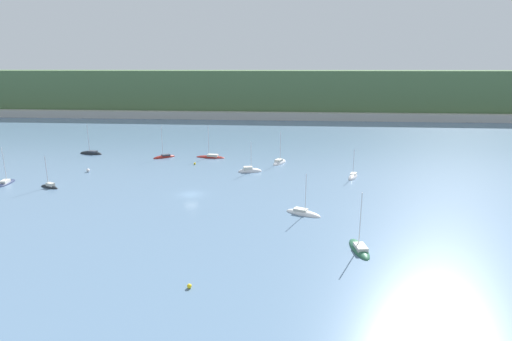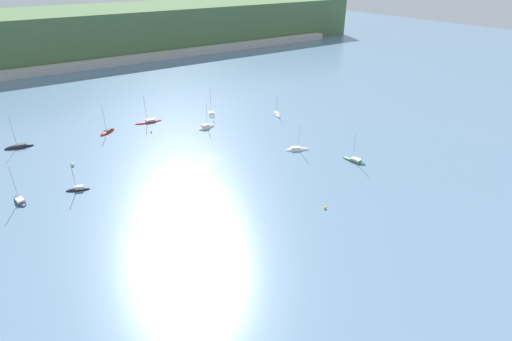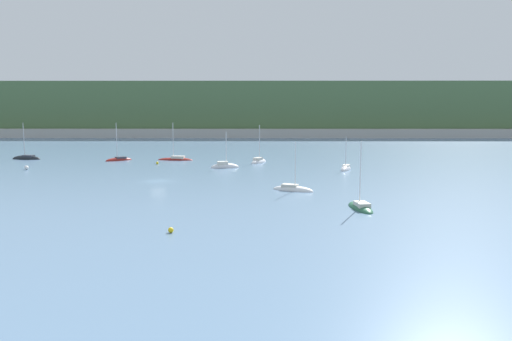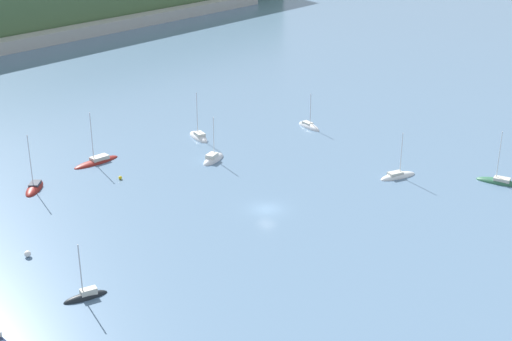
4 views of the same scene
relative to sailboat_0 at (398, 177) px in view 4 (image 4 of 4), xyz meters
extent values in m
plane|color=slate|center=(-22.75, 9.47, -0.08)|extent=(600.00, 600.00, 0.00)
ellipsoid|color=white|center=(0.04, -0.02, -0.08)|extent=(6.83, 4.65, 1.53)
cube|color=beige|center=(-0.44, 0.22, 0.61)|extent=(2.75, 2.26, 0.54)
cylinder|color=silver|center=(0.34, -0.16, 3.87)|extent=(0.14, 0.14, 7.06)
ellipsoid|color=black|center=(-54.67, 11.52, -0.08)|extent=(5.30, 3.21, 1.24)
cube|color=beige|center=(-54.29, 11.36, 0.64)|extent=(2.08, 1.58, 0.76)
cylinder|color=#B2B2B7|center=(-54.91, 11.62, 3.56)|extent=(0.14, 0.14, 6.60)
ellipsoid|color=maroon|center=(-25.47, 43.67, -0.08)|extent=(8.83, 3.31, 1.18)
cube|color=beige|center=(-24.79, 43.58, 0.59)|extent=(3.27, 1.97, 0.69)
cylinder|color=silver|center=(-25.90, 43.72, 4.59)|extent=(0.14, 0.14, 8.69)
ellipsoid|color=silver|center=(12.50, 25.50, -0.08)|extent=(3.71, 6.41, 1.87)
cube|color=beige|center=(12.66, 25.97, 0.67)|extent=(1.90, 2.51, 0.46)
cylinder|color=silver|center=(12.39, 25.21, 3.60)|extent=(0.14, 0.14, 6.33)
ellipsoid|color=silver|center=(-5.29, 38.42, -0.08)|extent=(4.64, 6.89, 1.87)
cube|color=beige|center=(-5.51, 37.94, 0.78)|extent=(2.33, 2.78, 0.70)
cylinder|color=silver|center=(-5.16, 38.72, 4.49)|extent=(0.14, 0.14, 8.12)
ellipsoid|color=silver|center=(-12.44, 28.60, -0.08)|extent=(6.30, 3.26, 1.95)
cube|color=silver|center=(-12.91, 28.50, 0.87)|extent=(2.41, 1.86, 0.82)
cylinder|color=silver|center=(-12.15, 28.66, 4.00)|extent=(0.14, 0.14, 7.09)
ellipsoid|color=maroon|center=(-38.85, 42.55, -0.08)|extent=(6.42, 5.71, 1.46)
cube|color=#333842|center=(-38.44, 42.87, 0.56)|extent=(2.76, 2.62, 0.49)
cylinder|color=silver|center=(-39.11, 42.34, 4.60)|extent=(0.14, 0.14, 8.57)
ellipsoid|color=#2D6647|center=(7.64, -13.70, -0.08)|extent=(3.14, 7.11, 1.36)
cube|color=beige|center=(7.72, -14.24, 0.57)|extent=(1.84, 2.67, 0.56)
cylinder|color=silver|center=(7.59, -13.36, 4.36)|extent=(0.14, 0.14, 8.14)
sphere|color=white|center=(-52.77, 24.96, 0.34)|extent=(0.85, 0.85, 0.85)
sphere|color=yellow|center=(-28.01, 34.90, 0.21)|extent=(0.58, 0.58, 0.58)
camera|label=1|loc=(-2.66, -67.47, 25.47)|focal=28.00mm
camera|label=2|loc=(-66.07, -75.18, 45.50)|focal=28.00mm
camera|label=3|loc=(-5.09, -75.66, 12.76)|focal=35.00mm
camera|label=4|loc=(-98.40, -46.74, 43.84)|focal=50.00mm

